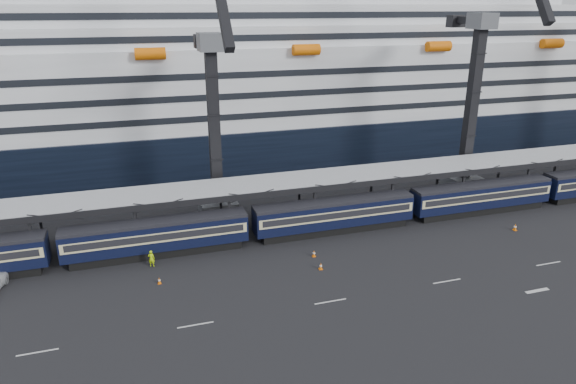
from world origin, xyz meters
The scene contains 12 objects.
ground centered at (0.00, 0.00, 0.00)m, with size 260.00×260.00×0.00m, color black.
lane_markings centered at (8.15, -5.23, 0.01)m, with size 111.00×4.27×0.02m.
train centered at (-4.65, 10.00, 2.20)m, with size 133.05×3.00×4.05m.
canopy centered at (0.00, 14.00, 5.25)m, with size 130.00×6.25×5.53m.
cruise_ship centered at (-1.08, 45.99, 12.34)m, with size 214.09×28.84×34.00m.
crane_dark_near centered at (-20.00, 18.59, 11.93)m, with size 4.50×17.75×35.08m.
crane_dark_mid centered at (15.00, 17.59, 13.36)m, with size 4.50×18.24×39.64m.
worker centered at (-28.83, 7.50, 0.89)m, with size 0.65×0.42×1.77m, color #B3E10B.
traffic_cone_b centered at (-28.36, 3.78, 0.33)m, with size 0.33×0.33×0.67m.
traffic_cone_c centered at (-12.72, 1.83, 0.37)m, with size 0.38×0.38×0.75m.
traffic_cone_d centered at (-12.41, 4.66, 0.37)m, with size 0.38×0.38×0.75m.
traffic_cone_e centered at (12.45, 3.92, 0.43)m, with size 0.43×0.43×0.87m.
Camera 1 is at (-29.42, -40.73, 24.91)m, focal length 32.00 mm.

